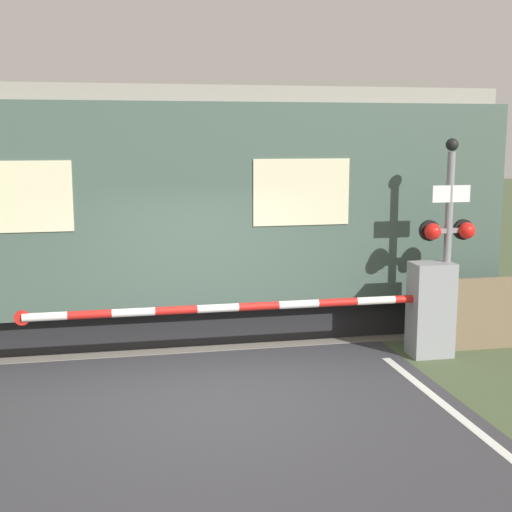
# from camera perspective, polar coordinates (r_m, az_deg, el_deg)

# --- Properties ---
(ground_plane) EXTENTS (80.00, 80.00, 0.00)m
(ground_plane) POSITION_cam_1_polar(r_m,az_deg,el_deg) (8.96, -3.34, -11.26)
(ground_plane) COLOR #475638
(track_bed) EXTENTS (36.00, 3.20, 0.13)m
(track_bed) POSITION_cam_1_polar(r_m,az_deg,el_deg) (12.19, -5.70, -5.47)
(track_bed) COLOR slate
(track_bed) RESTS_ON ground_plane
(train) EXTENTS (14.58, 3.09, 3.91)m
(train) POSITION_cam_1_polar(r_m,az_deg,el_deg) (11.83, -17.57, 3.40)
(train) COLOR black
(train) RESTS_ON ground_plane
(crossing_barrier) EXTENTS (6.09, 0.44, 1.38)m
(crossing_barrier) POSITION_cam_1_polar(r_m,az_deg,el_deg) (10.50, 11.56, -4.18)
(crossing_barrier) COLOR gray
(crossing_barrier) RESTS_ON ground_plane
(signal_post) EXTENTS (0.83, 0.26, 3.15)m
(signal_post) POSITION_cam_1_polar(r_m,az_deg,el_deg) (10.63, 15.14, 1.74)
(signal_post) COLOR gray
(signal_post) RESTS_ON ground_plane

